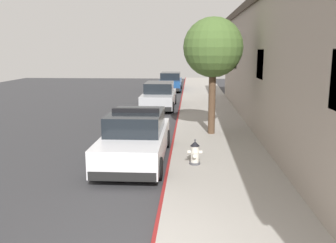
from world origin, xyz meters
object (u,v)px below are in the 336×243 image
at_px(police_cruiser, 136,138).
at_px(fire_hydrant, 195,153).
at_px(street_tree, 213,48).
at_px(parked_car_silver_ahead, 159,96).
at_px(parked_car_dark_far, 171,82).

height_order(police_cruiser, fire_hydrant, police_cruiser).
xyz_separation_m(fire_hydrant, street_tree, (0.71, 4.17, 3.07)).
xyz_separation_m(parked_car_silver_ahead, street_tree, (2.76, -7.33, 2.81)).
xyz_separation_m(parked_car_silver_ahead, parked_car_dark_far, (0.15, 9.89, 0.00)).
bearing_deg(parked_car_silver_ahead, police_cruiser, -89.05).
bearing_deg(parked_car_dark_far, street_tree, -81.40).
height_order(parked_car_dark_far, fire_hydrant, parked_car_dark_far).
bearing_deg(street_tree, parked_car_silver_ahead, 110.60).
bearing_deg(parked_car_dark_far, fire_hydrant, -84.94).
bearing_deg(fire_hydrant, police_cruiser, 159.59).
xyz_separation_m(police_cruiser, parked_car_silver_ahead, (-0.18, 10.81, -0.00)).
bearing_deg(police_cruiser, street_tree, 53.47).
distance_m(police_cruiser, fire_hydrant, 2.01).
height_order(parked_car_silver_ahead, parked_car_dark_far, same).
bearing_deg(street_tree, police_cruiser, -126.53).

